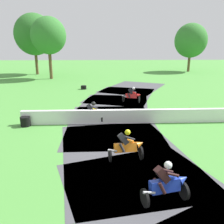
# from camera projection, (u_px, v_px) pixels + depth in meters

# --- Properties ---
(ground_plane) EXTENTS (120.00, 120.00, 0.00)m
(ground_plane) POSITION_uv_depth(u_px,v_px,m) (112.00, 123.00, 15.62)
(ground_plane) COLOR #4C933D
(track_asphalt) EXTENTS (10.80, 35.60, 0.01)m
(track_asphalt) POSITION_uv_depth(u_px,v_px,m) (133.00, 123.00, 15.68)
(track_asphalt) COLOR #47474C
(track_asphalt) RESTS_ON ground
(safety_barrier) EXTENTS (22.41, 0.54, 0.90)m
(safety_barrier) POSITION_uv_depth(u_px,v_px,m) (195.00, 115.00, 15.73)
(safety_barrier) COLOR white
(safety_barrier) RESTS_ON ground
(motorcycle_lead_red) EXTENTS (1.73, 1.13, 1.43)m
(motorcycle_lead_red) POSITION_uv_depth(u_px,v_px,m) (132.00, 95.00, 20.90)
(motorcycle_lead_red) COLOR black
(motorcycle_lead_red) RESTS_ON ground
(motorcycle_chase_yellow) EXTENTS (1.70, 0.79, 1.43)m
(motorcycle_chase_yellow) POSITION_uv_depth(u_px,v_px,m) (93.00, 113.00, 15.60)
(motorcycle_chase_yellow) COLOR black
(motorcycle_chase_yellow) RESTS_ON ground
(motorcycle_trailing_orange) EXTENTS (1.67, 0.94, 1.43)m
(motorcycle_trailing_orange) POSITION_uv_depth(u_px,v_px,m) (127.00, 146.00, 10.62)
(motorcycle_trailing_orange) COLOR black
(motorcycle_trailing_orange) RESTS_ON ground
(motorcycle_fourth_blue) EXTENTS (1.68, 1.03, 1.43)m
(motorcycle_fourth_blue) POSITION_uv_depth(u_px,v_px,m) (167.00, 183.00, 7.75)
(motorcycle_fourth_blue) COLOR black
(motorcycle_fourth_blue) RESTS_ON ground
(tire_stack_near) EXTENTS (0.62, 0.62, 0.40)m
(tire_stack_near) POSITION_uv_depth(u_px,v_px,m) (84.00, 87.00, 27.04)
(tire_stack_near) COLOR black
(tire_stack_near) RESTS_ON ground
(tire_stack_mid_a) EXTENTS (0.61, 0.61, 0.60)m
(tire_stack_mid_a) POSITION_uv_depth(u_px,v_px,m) (25.00, 121.00, 14.99)
(tire_stack_mid_a) COLOR black
(tire_stack_mid_a) RESTS_ON ground
(traffic_cone) EXTENTS (0.28, 0.28, 0.44)m
(traffic_cone) POSITION_uv_depth(u_px,v_px,m) (190.00, 110.00, 17.96)
(traffic_cone) COLOR orange
(traffic_cone) RESTS_ON ground
(tree_far_left) EXTENTS (6.19, 6.19, 9.57)m
(tree_far_left) POSITION_uv_depth(u_px,v_px,m) (34.00, 35.00, 38.19)
(tree_far_left) COLOR brown
(tree_far_left) RESTS_ON ground
(tree_far_right) EXTENTS (5.65, 5.65, 8.40)m
(tree_far_right) POSITION_uv_depth(u_px,v_px,m) (191.00, 41.00, 42.40)
(tree_far_right) COLOR brown
(tree_far_right) RESTS_ON ground
(tree_mid_rise) EXTENTS (4.88, 4.88, 8.58)m
(tree_mid_rise) POSITION_uv_depth(u_px,v_px,m) (48.00, 36.00, 33.33)
(tree_mid_rise) COLOR brown
(tree_mid_rise) RESTS_ON ground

